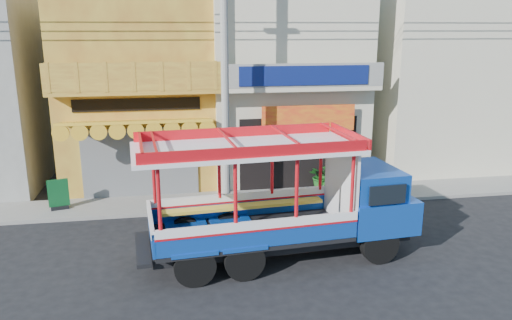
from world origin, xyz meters
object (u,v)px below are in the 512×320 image
(songthaew_truck, at_px, (299,198))
(green_sign, at_px, (59,197))
(utility_pole, at_px, (229,65))
(potted_plant_b, at_px, (365,181))
(potted_plant_a, at_px, (320,175))
(potted_plant_c, at_px, (330,181))

(songthaew_truck, relative_size, green_sign, 7.26)
(utility_pole, xyz_separation_m, songthaew_truck, (1.39, -4.03, -3.34))
(potted_plant_b, bearing_deg, green_sign, 53.38)
(potted_plant_a, height_order, potted_plant_b, potted_plant_a)
(green_sign, relative_size, potted_plant_a, 1.01)
(potted_plant_b, bearing_deg, utility_pole, 59.16)
(utility_pole, height_order, potted_plant_c, utility_pole)
(green_sign, height_order, potted_plant_b, green_sign)
(songthaew_truck, relative_size, potted_plant_a, 7.33)
(utility_pole, relative_size, green_sign, 26.38)
(potted_plant_b, height_order, potted_plant_c, potted_plant_b)
(potted_plant_c, bearing_deg, potted_plant_a, -122.80)
(green_sign, height_order, potted_plant_c, green_sign)
(utility_pole, height_order, green_sign, utility_pole)
(utility_pole, height_order, potted_plant_a, utility_pole)
(songthaew_truck, height_order, potted_plant_a, songthaew_truck)
(songthaew_truck, xyz_separation_m, green_sign, (-7.30, 4.71, -1.13))
(utility_pole, height_order, songthaew_truck, utility_pole)
(songthaew_truck, distance_m, potted_plant_a, 5.95)
(songthaew_truck, xyz_separation_m, potted_plant_b, (3.73, 4.41, -1.06))
(utility_pole, height_order, potted_plant_b, utility_pole)
(green_sign, relative_size, potted_plant_c, 1.06)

